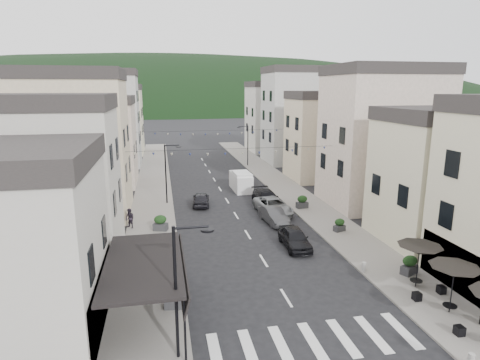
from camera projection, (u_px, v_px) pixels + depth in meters
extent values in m
cube|color=slate|center=(154.00, 190.00, 45.59)|extent=(4.00, 76.00, 0.12)
cube|color=slate|center=(280.00, 184.00, 48.44)|extent=(4.00, 76.00, 0.12)
ellipsoid|color=black|center=(168.00, 103.00, 303.22)|extent=(640.00, 360.00, 70.00)
cube|color=black|center=(143.00, 263.00, 19.08)|extent=(3.60, 7.50, 0.15)
cube|color=black|center=(182.00, 270.00, 19.53)|extent=(0.34, 7.50, 0.99)
cylinder|color=black|center=(185.00, 332.00, 16.41)|extent=(0.10, 0.10, 3.20)
cylinder|color=black|center=(177.00, 261.00, 23.10)|extent=(0.10, 0.10, 3.20)
cube|color=#B8B3A8|center=(36.00, 188.00, 25.95)|extent=(10.00, 7.00, 10.00)
cube|color=#262323|center=(26.00, 102.00, 24.72)|extent=(10.20, 7.14, 1.00)
cube|color=#BEAE8E|center=(68.00, 150.00, 35.28)|extent=(10.00, 8.00, 12.00)
cube|color=#262323|center=(61.00, 74.00, 33.83)|extent=(10.20, 8.16, 1.00)
cube|color=#AE9F8D|center=(91.00, 146.00, 47.04)|extent=(10.00, 8.00, 9.50)
cube|color=#262323|center=(87.00, 100.00, 45.86)|extent=(10.20, 8.16, 1.00)
cube|color=#9E9D99|center=(103.00, 122.00, 58.12)|extent=(10.00, 7.00, 13.00)
cube|color=#262323|center=(100.00, 72.00, 56.55)|extent=(10.20, 7.14, 1.00)
cube|color=beige|center=(113.00, 122.00, 69.81)|extent=(10.00, 9.00, 11.00)
cube|color=#262323|center=(110.00, 87.00, 68.47)|extent=(10.20, 9.18, 1.00)
cube|color=beige|center=(451.00, 183.00, 29.65)|extent=(10.00, 7.00, 9.00)
cube|color=#262323|center=(459.00, 114.00, 28.53)|extent=(10.20, 7.14, 1.00)
cube|color=#AE9F8D|center=(381.00, 142.00, 38.82)|extent=(10.00, 8.00, 12.50)
cube|color=#262323|center=(387.00, 70.00, 37.30)|extent=(10.20, 8.16, 1.00)
cube|color=#BEAE8E|center=(330.00, 139.00, 50.57)|extent=(10.00, 7.00, 10.00)
cube|color=#262323|center=(332.00, 95.00, 49.34)|extent=(10.20, 7.14, 1.00)
cube|color=#9E9D99|center=(298.00, 119.00, 61.65)|extent=(10.00, 8.00, 13.50)
cube|color=#262323|center=(300.00, 70.00, 60.02)|extent=(10.20, 8.16, 1.00)
cube|color=#B8B3A8|center=(276.00, 119.00, 73.34)|extent=(10.00, 9.00, 11.50)
cube|color=#262323|center=(277.00, 84.00, 71.94)|extent=(10.20, 9.18, 1.00)
cylinder|color=black|center=(452.00, 292.00, 20.29)|extent=(0.06, 0.06, 2.30)
cone|color=black|center=(454.00, 272.00, 20.04)|extent=(2.50, 2.50, 0.55)
cylinder|color=black|center=(450.00, 306.00, 20.46)|extent=(0.70, 0.70, 0.04)
cylinder|color=black|center=(417.00, 268.00, 22.97)|extent=(0.06, 0.06, 2.30)
cone|color=black|center=(419.00, 250.00, 22.72)|extent=(2.50, 2.50, 0.55)
cylinder|color=black|center=(416.00, 280.00, 23.14)|extent=(0.70, 0.70, 0.04)
cylinder|color=black|center=(176.00, 295.00, 16.52)|extent=(0.14, 0.14, 6.00)
cylinder|color=black|center=(191.00, 227.00, 16.00)|extent=(1.40, 0.10, 0.10)
cylinder|color=black|center=(207.00, 230.00, 16.16)|extent=(0.56, 0.56, 0.08)
cylinder|color=black|center=(166.00, 175.00, 39.46)|extent=(0.14, 0.14, 6.00)
cylinder|color=black|center=(172.00, 145.00, 38.94)|extent=(1.40, 0.10, 0.10)
cylinder|color=black|center=(179.00, 147.00, 39.10)|extent=(0.56, 0.56, 0.08)
cylinder|color=black|center=(248.00, 146.00, 58.98)|extent=(0.14, 0.14, 6.00)
cylinder|color=black|center=(243.00, 126.00, 58.20)|extent=(1.40, 0.10, 0.10)
cylinder|color=black|center=(239.00, 127.00, 58.11)|extent=(0.56, 0.56, 0.08)
cylinder|color=gray|center=(182.00, 301.00, 21.00)|extent=(0.26, 0.26, 0.60)
cylinder|color=gray|center=(179.00, 276.00, 23.86)|extent=(0.26, 0.26, 0.60)
cylinder|color=gray|center=(364.00, 267.00, 25.07)|extent=(0.26, 0.26, 0.60)
cylinder|color=gray|center=(471.00, 360.00, 16.47)|extent=(0.26, 0.26, 0.60)
cylinder|color=black|center=(234.00, 149.00, 36.12)|extent=(19.00, 0.02, 0.02)
cone|color=beige|center=(135.00, 154.00, 34.51)|extent=(0.28, 0.28, 0.24)
cone|color=navy|center=(153.00, 154.00, 34.83)|extent=(0.28, 0.28, 0.24)
cone|color=beige|center=(172.00, 154.00, 35.15)|extent=(0.28, 0.28, 0.24)
cone|color=navy|center=(190.00, 155.00, 35.47)|extent=(0.28, 0.28, 0.24)
cone|color=beige|center=(208.00, 155.00, 35.78)|extent=(0.28, 0.28, 0.24)
cone|color=navy|center=(225.00, 154.00, 36.08)|extent=(0.28, 0.28, 0.24)
cone|color=beige|center=(242.00, 154.00, 36.38)|extent=(0.28, 0.28, 0.24)
cone|color=navy|center=(259.00, 153.00, 36.68)|extent=(0.28, 0.28, 0.24)
cone|color=beige|center=(276.00, 152.00, 36.97)|extent=(0.28, 0.28, 0.24)
cone|color=navy|center=(292.00, 151.00, 37.25)|extent=(0.28, 0.28, 0.24)
cone|color=beige|center=(309.00, 149.00, 37.54)|extent=(0.28, 0.28, 0.24)
cone|color=navy|center=(324.00, 148.00, 37.82)|extent=(0.28, 0.28, 0.24)
cylinder|color=black|center=(211.00, 131.00, 51.42)|extent=(19.00, 0.02, 0.02)
cone|color=beige|center=(142.00, 134.00, 49.81)|extent=(0.28, 0.28, 0.24)
cone|color=navy|center=(155.00, 134.00, 50.13)|extent=(0.28, 0.28, 0.24)
cone|color=beige|center=(168.00, 134.00, 50.45)|extent=(0.28, 0.28, 0.24)
cone|color=navy|center=(181.00, 135.00, 50.76)|extent=(0.28, 0.28, 0.24)
cone|color=beige|center=(193.00, 135.00, 51.07)|extent=(0.28, 0.28, 0.24)
cone|color=navy|center=(205.00, 135.00, 51.38)|extent=(0.28, 0.28, 0.24)
cone|color=beige|center=(218.00, 134.00, 51.68)|extent=(0.28, 0.28, 0.24)
cone|color=navy|center=(230.00, 134.00, 51.97)|extent=(0.28, 0.28, 0.24)
cone|color=beige|center=(242.00, 133.00, 52.26)|extent=(0.28, 0.28, 0.24)
cone|color=navy|center=(253.00, 132.00, 52.55)|extent=(0.28, 0.28, 0.24)
cone|color=beige|center=(265.00, 132.00, 52.83)|extent=(0.28, 0.28, 0.24)
cone|color=navy|center=(277.00, 131.00, 53.11)|extent=(0.28, 0.28, 0.24)
imported|color=black|center=(295.00, 238.00, 29.08)|extent=(1.78, 4.24, 1.43)
imported|color=#2F2F31|center=(274.00, 215.00, 34.37)|extent=(1.88, 4.26, 1.36)
imported|color=gray|center=(273.00, 206.00, 36.96)|extent=(3.03, 5.46, 1.45)
imported|color=black|center=(267.00, 198.00, 39.44)|extent=(2.33, 5.14, 1.46)
imported|color=black|center=(201.00, 199.00, 39.47)|extent=(2.00, 4.05, 1.33)
cube|color=white|center=(241.00, 182.00, 45.40)|extent=(1.94, 4.60, 1.90)
cube|color=white|center=(242.00, 174.00, 44.64)|extent=(1.84, 3.08, 0.47)
cylinder|color=black|center=(238.00, 191.00, 43.76)|extent=(0.26, 0.67, 0.66)
cylinder|color=black|center=(251.00, 190.00, 44.09)|extent=(0.26, 0.67, 0.66)
cylinder|color=black|center=(231.00, 184.00, 47.00)|extent=(0.26, 0.67, 0.66)
cylinder|color=black|center=(244.00, 183.00, 47.33)|extent=(0.26, 0.67, 0.66)
imported|color=black|center=(168.00, 251.00, 26.01)|extent=(0.75, 0.57, 1.82)
imported|color=black|center=(130.00, 218.00, 32.73)|extent=(1.01, 0.99, 1.64)
cube|color=#2D2D2F|center=(174.00, 303.00, 20.92)|extent=(1.06, 0.67, 0.50)
ellipsoid|color=black|center=(174.00, 294.00, 20.80)|extent=(0.88, 0.56, 0.64)
cube|color=#2F3032|center=(161.00, 227.00, 32.33)|extent=(1.27, 0.95, 0.57)
ellipsoid|color=black|center=(160.00, 219.00, 32.19)|extent=(1.00, 0.63, 0.72)
cube|color=#2C2C2F|center=(409.00, 270.00, 24.75)|extent=(1.22, 0.97, 0.54)
ellipsoid|color=black|center=(410.00, 261.00, 24.62)|extent=(0.94, 0.60, 0.69)
cube|color=#2B2B2E|center=(339.00, 228.00, 32.18)|extent=(1.05, 0.81, 0.46)
ellipsoid|color=black|center=(340.00, 222.00, 32.06)|extent=(0.82, 0.52, 0.59)
cube|color=#2E2F31|center=(302.00, 205.00, 38.39)|extent=(1.16, 0.74, 0.55)
ellipsoid|color=black|center=(302.00, 199.00, 38.26)|extent=(0.96, 0.61, 0.70)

